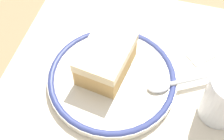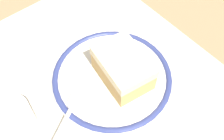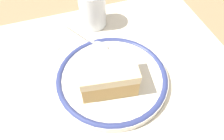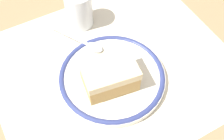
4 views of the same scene
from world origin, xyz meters
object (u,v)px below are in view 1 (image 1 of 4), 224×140
plate (112,79)px  cup (223,101)px  spoon (177,83)px  cake_slice (106,59)px  sugar_packet (202,54)px

plate → cup: (0.01, 0.18, 0.03)m
plate → cup: bearing=86.2°
spoon → cup: size_ratio=1.54×
cake_slice → cup: 0.19m
cup → sugar_packet: 0.12m
plate → cup: size_ratio=2.51×
spoon → sugar_packet: spoon is taller
spoon → plate: bearing=-82.1°
plate → sugar_packet: bearing=124.5°
plate → sugar_packet: plate is taller
sugar_packet → cup: bearing=18.0°
plate → spoon: 0.11m
plate → spoon: size_ratio=1.63×
cake_slice → sugar_packet: (-0.08, 0.16, -0.04)m
spoon → sugar_packet: (-0.08, 0.04, -0.02)m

